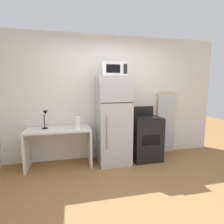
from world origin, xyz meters
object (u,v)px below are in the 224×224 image
desk (59,140)px  refrigerator (113,120)px  desk_lamp (45,116)px  oven_range (145,137)px  leaning_mirror (166,123)px  paper_towel_roll (78,123)px  microwave (114,69)px

desk → refrigerator: size_ratio=0.70×
desk_lamp → desk: bearing=-7.0°
desk → oven_range: (1.77, -0.03, -0.06)m
desk → leaning_mirror: 2.41m
paper_towel_roll → refrigerator: size_ratio=0.14×
refrigerator → microwave: bearing=-89.7°
desk_lamp → oven_range: (2.00, -0.06, -0.52)m
desk → desk_lamp: (-0.23, 0.03, 0.46)m
desk_lamp → oven_range: 2.07m
desk_lamp → paper_towel_roll: bearing=-14.6°
desk_lamp → oven_range: size_ratio=0.32×
desk_lamp → leaning_mirror: size_ratio=0.25×
desk → paper_towel_roll: 0.51m
refrigerator → desk: bearing=177.4°
desk_lamp → oven_range: desk_lamp is taller
microwave → oven_range: microwave is taller
refrigerator → leaning_mirror: (1.33, 0.27, -0.17)m
oven_range → leaning_mirror: bearing=22.1°
paper_towel_roll → refrigerator: (0.71, 0.08, 0.00)m
oven_range → paper_towel_roll: bearing=-176.2°
microwave → leaning_mirror: size_ratio=0.33×
refrigerator → microwave: microwave is taller
desk → paper_towel_roll: paper_towel_roll is taller
desk → microwave: microwave is taller
desk_lamp → leaning_mirror: bearing=4.3°
desk → microwave: bearing=-3.7°
desk_lamp → refrigerator: 1.31m
refrigerator → desk_lamp: bearing=176.6°
refrigerator → microwave: 1.00m
refrigerator → paper_towel_roll: bearing=-173.9°
desk → oven_range: size_ratio=1.11×
refrigerator → leaning_mirror: bearing=11.6°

